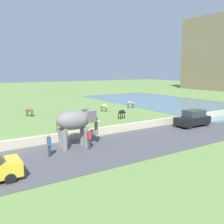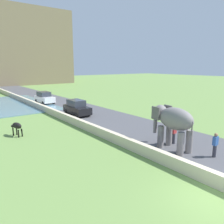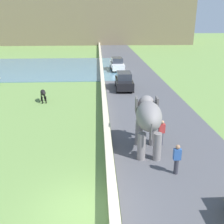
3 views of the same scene
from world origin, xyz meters
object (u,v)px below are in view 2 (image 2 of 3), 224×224
at_px(elephant, 173,121).
at_px(car_white, 44,98).
at_px(car_black, 77,108).
at_px(person_trailing, 215,145).
at_px(person_beside_elephant, 174,133).
at_px(cow_black, 17,126).

distance_m(elephant, car_white, 23.84).
xyz_separation_m(car_white, car_black, (0.00, -10.26, 0.00)).
xyz_separation_m(person_trailing, car_black, (-1.00, 16.09, 0.03)).
bearing_deg(person_trailing, car_white, 92.19).
relative_size(person_trailing, car_white, 0.40).
height_order(person_beside_elephant, cow_black, person_beside_elephant).
relative_size(person_beside_elephant, cow_black, 1.15).
xyz_separation_m(elephant, cow_black, (-7.70, 9.60, -1.20)).
relative_size(elephant, car_black, 0.87).
distance_m(person_beside_elephant, car_white, 23.25).
distance_m(elephant, car_black, 13.60).
relative_size(elephant, person_trailing, 2.16).
distance_m(elephant, cow_black, 12.36).
bearing_deg(person_trailing, car_black, 93.56).
height_order(person_trailing, car_black, car_black).
distance_m(person_trailing, car_white, 26.36).
xyz_separation_m(person_trailing, cow_black, (-8.68, 12.13, -0.04)).
bearing_deg(person_beside_elephant, car_white, 92.42).
xyz_separation_m(car_white, cow_black, (-7.68, -14.21, -0.06)).
bearing_deg(car_white, elephant, -89.95).
bearing_deg(car_black, cow_black, -152.76).
height_order(person_trailing, cow_black, person_trailing).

